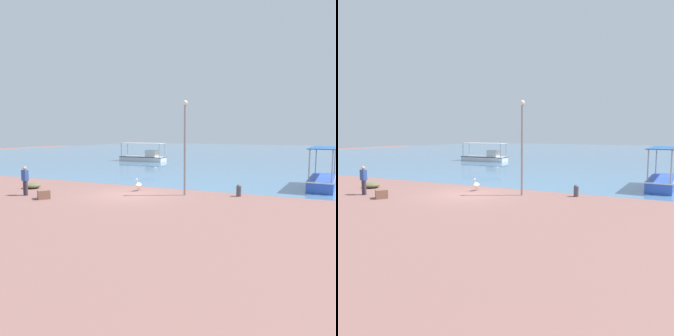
% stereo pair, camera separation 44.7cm
% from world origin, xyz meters
% --- Properties ---
extents(ground, '(120.00, 120.00, 0.00)m').
position_xyz_m(ground, '(0.00, 0.00, 0.00)').
color(ground, '#895C55').
extents(harbor_water, '(110.00, 90.00, 0.00)m').
position_xyz_m(harbor_water, '(0.00, 48.00, 0.00)').
color(harbor_water, teal).
rests_on(harbor_water, ground).
extents(fishing_boat_outer, '(6.10, 1.92, 2.34)m').
position_xyz_m(fishing_boat_outer, '(-10.46, 21.14, 0.56)').
color(fishing_boat_outer, silver).
rests_on(fishing_boat_outer, harbor_water).
extents(fishing_boat_far_left, '(1.96, 5.61, 2.67)m').
position_xyz_m(fishing_boat_far_left, '(10.38, 7.38, 0.54)').
color(fishing_boat_far_left, blue).
rests_on(fishing_boat_far_left, harbor_water).
extents(pelican, '(0.32, 0.81, 0.80)m').
position_xyz_m(pelican, '(-0.10, 1.34, 0.38)').
color(pelican, '#E0997A').
rests_on(pelican, ground).
extents(lamp_post, '(0.28, 0.28, 5.44)m').
position_xyz_m(lamp_post, '(3.06, 1.20, 3.07)').
color(lamp_post, gray).
rests_on(lamp_post, ground).
extents(mooring_bollard, '(0.29, 0.29, 0.68)m').
position_xyz_m(mooring_bollard, '(6.00, 2.16, 0.36)').
color(mooring_bollard, '#47474C').
rests_on(mooring_bollard, ground).
extents(fisherman_standing, '(0.43, 0.29, 1.69)m').
position_xyz_m(fisherman_standing, '(-5.33, -2.65, 0.91)').
color(fisherman_standing, '#423542').
rests_on(fisherman_standing, ground).
extents(net_pile, '(1.18, 1.01, 0.37)m').
position_xyz_m(net_pile, '(-6.94, -0.69, 0.19)').
color(net_pile, '#626141').
rests_on(net_pile, ground).
extents(cargo_crate, '(0.89, 0.88, 0.48)m').
position_xyz_m(cargo_crate, '(-3.61, -2.98, 0.24)').
color(cargo_crate, '#865947').
rests_on(cargo_crate, ground).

